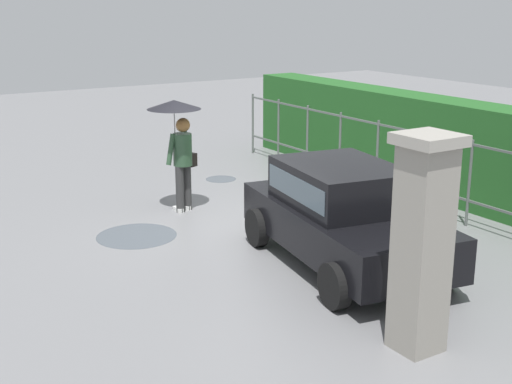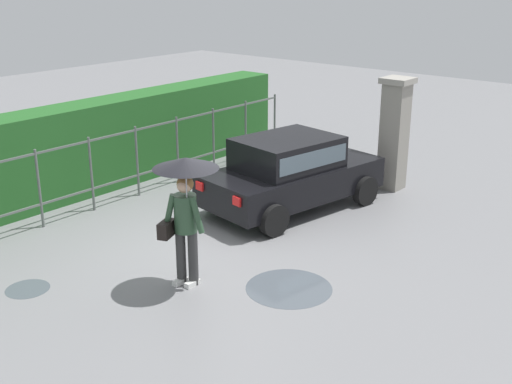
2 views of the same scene
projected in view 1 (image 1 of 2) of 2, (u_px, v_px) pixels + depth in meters
name	position (u px, v px, depth m)	size (l,w,h in m)	color
ground_plane	(245.00, 224.00, 12.00)	(40.00, 40.00, 0.00)	slate
car	(343.00, 211.00, 9.97)	(3.93, 2.34, 1.48)	black
pedestrian	(179.00, 132.00, 12.37)	(0.96, 0.96, 2.04)	#333333
gate_pillar	(422.00, 243.00, 7.38)	(0.60, 0.60, 2.42)	gray
fence_section	(398.00, 160.00, 13.10)	(10.48, 0.05, 1.50)	#59605B
hedge_row	(439.00, 147.00, 13.62)	(11.43, 0.90, 1.90)	#235B23
puddle_near	(137.00, 236.00, 11.38)	(1.32, 1.32, 0.00)	#4C545B
puddle_far	(221.00, 179.00, 15.01)	(0.66, 0.66, 0.00)	#4C545B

